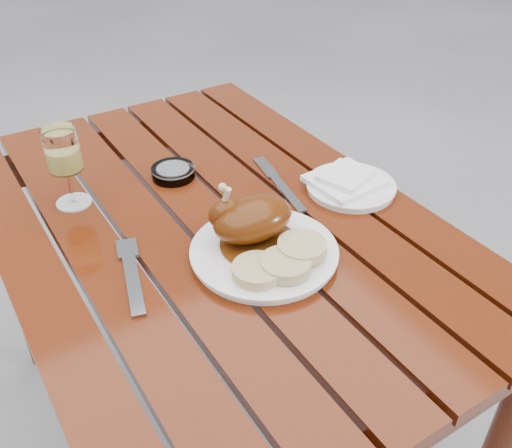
% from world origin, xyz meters
% --- Properties ---
extents(ground, '(60.00, 60.00, 0.00)m').
position_xyz_m(ground, '(0.00, 0.00, 0.00)').
color(ground, slate).
rests_on(ground, ground).
extents(table, '(0.80, 1.20, 0.75)m').
position_xyz_m(table, '(0.00, 0.00, 0.38)').
color(table, '#68240C').
rests_on(table, ground).
extents(dinner_plate, '(0.35, 0.35, 0.02)m').
position_xyz_m(dinner_plate, '(0.03, -0.17, 0.76)').
color(dinner_plate, white).
rests_on(dinner_plate, table).
extents(roast_duck, '(0.16, 0.15, 0.11)m').
position_xyz_m(roast_duck, '(0.02, -0.12, 0.81)').
color(roast_duck, '#532509').
rests_on(roast_duck, dinner_plate).
extents(bread_dumplings, '(0.19, 0.11, 0.03)m').
position_xyz_m(bread_dumplings, '(0.03, -0.23, 0.78)').
color(bread_dumplings, tan).
rests_on(bread_dumplings, dinner_plate).
extents(wine_glass, '(0.08, 0.08, 0.17)m').
position_xyz_m(wine_glass, '(-0.22, 0.20, 0.84)').
color(wine_glass, '#F1E16D').
rests_on(wine_glass, table).
extents(side_plate, '(0.25, 0.25, 0.02)m').
position_xyz_m(side_plate, '(0.31, -0.07, 0.76)').
color(side_plate, white).
rests_on(side_plate, table).
extents(napkin, '(0.15, 0.14, 0.01)m').
position_xyz_m(napkin, '(0.30, -0.06, 0.77)').
color(napkin, white).
rests_on(napkin, side_plate).
extents(ashtray, '(0.12, 0.12, 0.02)m').
position_xyz_m(ashtray, '(0.01, 0.18, 0.76)').
color(ashtray, '#B2B7BC').
rests_on(ashtray, table).
extents(fork, '(0.08, 0.19, 0.01)m').
position_xyz_m(fork, '(-0.21, -0.10, 0.75)').
color(fork, gray).
rests_on(fork, table).
extents(knife, '(0.06, 0.21, 0.01)m').
position_xyz_m(knife, '(0.19, 0.01, 0.75)').
color(knife, gray).
rests_on(knife, table).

